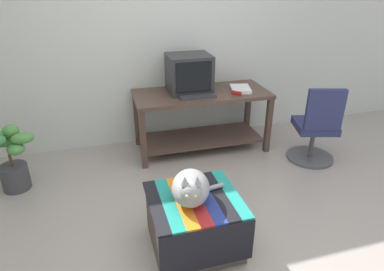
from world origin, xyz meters
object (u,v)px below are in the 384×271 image
(office_chair, at_px, (316,130))
(stapler, at_px, (236,93))
(keyboard, at_px, (198,96))
(tv_monitor, at_px, (189,74))
(book, at_px, (240,89))
(ottoman_with_blanket, at_px, (194,222))
(potted_plant, at_px, (11,159))
(cat, at_px, (191,188))
(desk, at_px, (201,110))

(office_chair, relative_size, stapler, 8.09)
(keyboard, bearing_deg, tv_monitor, 98.20)
(book, bearing_deg, stapler, -113.91)
(tv_monitor, xyz_separation_m, keyboard, (0.03, -0.23, -0.19))
(keyboard, distance_m, ottoman_with_blanket, 1.56)
(potted_plant, bearing_deg, office_chair, -6.07)
(cat, xyz_separation_m, office_chair, (1.69, 0.93, -0.17))
(desk, xyz_separation_m, book, (0.45, -0.06, 0.24))
(desk, relative_size, potted_plant, 2.37)
(keyboard, relative_size, office_chair, 0.45)
(ottoman_with_blanket, distance_m, potted_plant, 1.91)
(tv_monitor, height_order, ottoman_with_blanket, tv_monitor)
(ottoman_with_blanket, xyz_separation_m, stapler, (0.89, 1.37, 0.51))
(tv_monitor, height_order, cat, tv_monitor)
(potted_plant, xyz_separation_m, stapler, (2.35, 0.14, 0.40))
(keyboard, height_order, cat, cat)
(tv_monitor, height_order, office_chair, tv_monitor)
(tv_monitor, relative_size, cat, 1.04)
(keyboard, bearing_deg, office_chair, -23.12)
(desk, bearing_deg, stapler, -28.18)
(ottoman_with_blanket, bearing_deg, cat, -141.18)
(desk, height_order, cat, cat)
(tv_monitor, xyz_separation_m, cat, (-0.45, -1.67, -0.35))
(office_chair, bearing_deg, tv_monitor, -14.56)
(cat, bearing_deg, desk, 85.11)
(cat, height_order, stapler, stapler)
(office_chair, height_order, stapler, office_chair)
(office_chair, bearing_deg, ottoman_with_blanket, 44.91)
(tv_monitor, height_order, stapler, tv_monitor)
(book, xyz_separation_m, stapler, (-0.11, -0.14, 0.00))
(tv_monitor, bearing_deg, desk, -30.72)
(tv_monitor, xyz_separation_m, potted_plant, (-1.88, -0.41, -0.58))
(tv_monitor, bearing_deg, ottoman_with_blanket, -103.37)
(tv_monitor, bearing_deg, book, -12.11)
(stapler, bearing_deg, potted_plant, 142.25)
(ottoman_with_blanket, distance_m, office_chair, 1.89)
(tv_monitor, bearing_deg, stapler, -28.86)
(tv_monitor, bearing_deg, office_chair, -29.92)
(cat, bearing_deg, ottoman_with_blanket, 53.94)
(ottoman_with_blanket, bearing_deg, tv_monitor, 75.62)
(potted_plant, bearing_deg, tv_monitor, 12.25)
(tv_monitor, bearing_deg, potted_plant, -166.75)
(tv_monitor, height_order, book, tv_monitor)
(keyboard, bearing_deg, potted_plant, -174.51)
(tv_monitor, height_order, potted_plant, tv_monitor)
(keyboard, distance_m, cat, 1.53)
(ottoman_with_blanket, bearing_deg, stapler, 56.95)
(tv_monitor, xyz_separation_m, book, (0.58, -0.13, -0.19))
(desk, relative_size, stapler, 14.04)
(ottoman_with_blanket, xyz_separation_m, cat, (-0.04, -0.03, 0.34))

